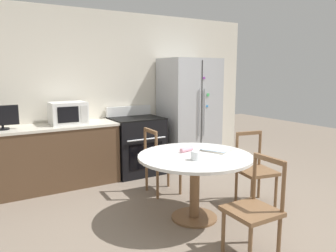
% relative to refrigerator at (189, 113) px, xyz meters
% --- Properties ---
extents(ground_plane, '(14.00, 14.00, 0.00)m').
position_rel_refrigerator_xyz_m(ground_plane, '(-1.17, -2.22, -0.94)').
color(ground_plane, gray).
extents(back_wall, '(5.20, 0.10, 2.60)m').
position_rel_refrigerator_xyz_m(back_wall, '(-1.17, 0.43, 0.36)').
color(back_wall, silver).
rests_on(back_wall, ground_plane).
extents(kitchen_counter, '(1.98, 0.64, 0.90)m').
position_rel_refrigerator_xyz_m(kitchen_counter, '(-2.39, 0.07, -0.49)').
color(kitchen_counter, brown).
rests_on(kitchen_counter, ground_plane).
extents(refrigerator, '(0.92, 0.75, 1.87)m').
position_rel_refrigerator_xyz_m(refrigerator, '(0.00, 0.00, 0.00)').
color(refrigerator, '#B2B5BA').
rests_on(refrigerator, ground_plane).
extents(oven_range, '(0.79, 0.68, 1.08)m').
position_rel_refrigerator_xyz_m(oven_range, '(-1.00, 0.04, -0.47)').
color(oven_range, black).
rests_on(oven_range, ground_plane).
extents(microwave, '(0.50, 0.38, 0.32)m').
position_rel_refrigerator_xyz_m(microwave, '(-2.06, 0.10, 0.12)').
color(microwave, white).
rests_on(microwave, kitchen_counter).
extents(countertop_tv, '(0.40, 0.16, 0.32)m').
position_rel_refrigerator_xyz_m(countertop_tv, '(-2.93, 0.05, 0.14)').
color(countertop_tv, black).
rests_on(countertop_tv, kitchen_counter).
extents(dining_table, '(1.27, 1.27, 0.74)m').
position_rel_refrigerator_xyz_m(dining_table, '(-1.18, -1.82, -0.33)').
color(dining_table, white).
rests_on(dining_table, ground_plane).
extents(dining_chair_far, '(0.44, 0.44, 0.90)m').
position_rel_refrigerator_xyz_m(dining_chair_far, '(-1.11, -0.94, -0.50)').
color(dining_chair_far, brown).
rests_on(dining_chair_far, ground_plane).
extents(dining_chair_near, '(0.43, 0.43, 0.90)m').
position_rel_refrigerator_xyz_m(dining_chair_near, '(-1.17, -2.71, -0.50)').
color(dining_chair_near, brown).
rests_on(dining_chair_near, ground_plane).
extents(dining_chair_right, '(0.49, 0.49, 0.90)m').
position_rel_refrigerator_xyz_m(dining_chair_right, '(-0.29, -1.87, -0.50)').
color(dining_chair_right, brown).
rests_on(dining_chair_right, ground_plane).
extents(candle_glass, '(0.10, 0.10, 0.09)m').
position_rel_refrigerator_xyz_m(candle_glass, '(-1.30, -1.99, -0.15)').
color(candle_glass, silver).
rests_on(candle_glass, dining_table).
extents(folded_napkin, '(0.18, 0.09, 0.05)m').
position_rel_refrigerator_xyz_m(folded_napkin, '(-1.18, -1.65, -0.17)').
color(folded_napkin, pink).
rests_on(folded_napkin, dining_table).
extents(mail_stack, '(0.32, 0.36, 0.02)m').
position_rel_refrigerator_xyz_m(mail_stack, '(-0.87, -1.80, -0.18)').
color(mail_stack, white).
rests_on(mail_stack, dining_table).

